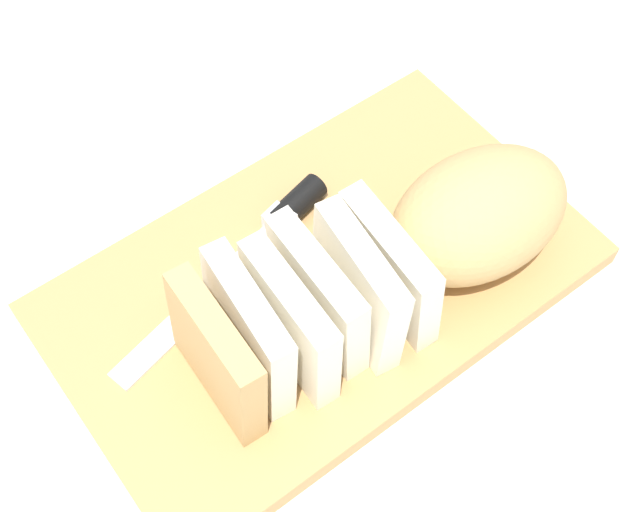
{
  "coord_description": "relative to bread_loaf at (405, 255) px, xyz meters",
  "views": [
    {
      "loc": [
        0.22,
        0.3,
        0.62
      ],
      "look_at": [
        0.0,
        0.0,
        0.05
      ],
      "focal_mm": 49.0,
      "sensor_mm": 36.0,
      "label": 1
    }
  ],
  "objects": [
    {
      "name": "crumb_stray_left",
      "position": [
        0.02,
        -0.11,
        -0.05
      ],
      "size": [
        0.01,
        0.01,
        0.01
      ],
      "primitive_type": "sphere",
      "color": "tan",
      "rests_on": "cutting_board"
    },
    {
      "name": "crumb_near_loaf",
      "position": [
        0.05,
        0.02,
        -0.05
      ],
      "size": [
        0.0,
        0.0,
        0.0
      ],
      "primitive_type": "sphere",
      "color": "tan",
      "rests_on": "cutting_board"
    },
    {
      "name": "bread_knife",
      "position": [
        0.06,
        -0.1,
        -0.04
      ],
      "size": [
        0.23,
        0.08,
        0.02
      ],
      "rotation": [
        0.0,
        0.0,
        0.25
      ],
      "color": "silver",
      "rests_on": "cutting_board"
    },
    {
      "name": "ground_plane",
      "position": [
        0.05,
        -0.05,
        -0.07
      ],
      "size": [
        3.0,
        3.0,
        0.0
      ],
      "primitive_type": "plane",
      "color": "silver"
    },
    {
      "name": "crumb_near_knife",
      "position": [
        0.05,
        -0.06,
        -0.05
      ],
      "size": [
        0.0,
        0.0,
        0.0
      ],
      "primitive_type": "sphere",
      "color": "tan",
      "rests_on": "cutting_board"
    },
    {
      "name": "crumb_stray_right",
      "position": [
        0.01,
        -0.05,
        -0.05
      ],
      "size": [
        0.0,
        0.0,
        0.0
      ],
      "primitive_type": "sphere",
      "color": "tan",
      "rests_on": "cutting_board"
    },
    {
      "name": "bread_loaf",
      "position": [
        0.0,
        0.0,
        0.0
      ],
      "size": [
        0.33,
        0.13,
        0.1
      ],
      "rotation": [
        0.0,
        0.0,
        -0.07
      ],
      "color": "tan",
      "rests_on": "cutting_board"
    },
    {
      "name": "cutting_board",
      "position": [
        0.05,
        -0.05,
        -0.06
      ],
      "size": [
        0.43,
        0.27,
        0.02
      ],
      "primitive_type": "cube",
      "rotation": [
        0.0,
        0.0,
        0.02
      ],
      "color": "tan",
      "rests_on": "ground_plane"
    }
  ]
}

